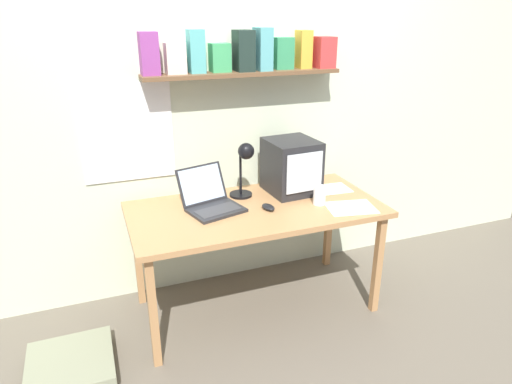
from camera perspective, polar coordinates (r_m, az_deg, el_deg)
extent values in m
plane|color=#655C4F|center=(3.18, 0.00, -13.97)|extent=(12.00, 12.00, 0.00)
cube|color=beige|center=(3.09, -3.20, 11.31)|extent=(5.60, 0.06, 2.60)
cube|color=white|center=(2.95, -15.81, 7.10)|extent=(0.56, 0.01, 0.61)
cube|color=brown|center=(2.96, -1.58, 14.59)|extent=(1.27, 0.18, 0.02)
cube|color=#8B3B88|center=(2.84, -13.23, 16.49)|extent=(0.11, 0.12, 0.24)
cube|color=beige|center=(2.87, -10.08, 16.13)|extent=(0.12, 0.11, 0.18)
cube|color=#4FA6A5|center=(2.90, -7.51, 17.03)|extent=(0.09, 0.11, 0.25)
cube|color=#3B9D5C|center=(2.94, -4.55, 16.40)|extent=(0.12, 0.11, 0.17)
cube|color=#1B2B25|center=(2.97, -1.57, 17.24)|extent=(0.11, 0.15, 0.25)
cube|color=#519DA2|center=(3.01, 0.85, 17.43)|extent=(0.09, 0.15, 0.26)
cube|color=#328957|center=(3.09, 3.35, 16.93)|extent=(0.12, 0.11, 0.20)
cube|color=gold|center=(3.15, 5.96, 17.32)|extent=(0.08, 0.11, 0.24)
cube|color=#C13635|center=(3.19, 8.41, 16.90)|extent=(0.12, 0.15, 0.20)
cube|color=#AE7D4D|center=(2.83, 0.00, -2.22)|extent=(1.55, 0.76, 0.03)
cube|color=#AE7D4D|center=(2.59, -12.74, -14.52)|extent=(0.04, 0.05, 0.69)
cube|color=#AE7D4D|center=(3.05, 14.97, -8.73)|extent=(0.04, 0.05, 0.69)
cube|color=#AE7D4D|center=(3.13, -14.56, -7.89)|extent=(0.04, 0.05, 0.69)
cube|color=#AE7D4D|center=(3.52, 9.05, -3.97)|extent=(0.04, 0.05, 0.69)
cube|color=#232326|center=(3.02, 4.42, 3.25)|extent=(0.33, 0.35, 0.35)
cube|color=silver|center=(2.88, 6.05, 2.45)|extent=(0.25, 0.03, 0.25)
cube|color=#232326|center=(2.76, -5.00, -2.28)|extent=(0.36, 0.31, 0.02)
cube|color=#38383A|center=(2.75, -4.81, -2.21)|extent=(0.29, 0.20, 0.00)
cube|color=#232326|center=(2.85, -6.81, 0.99)|extent=(0.33, 0.18, 0.22)
cube|color=silver|center=(2.85, -6.81, 0.99)|extent=(0.29, 0.16, 0.20)
cylinder|color=black|center=(2.99, -1.91, -0.31)|extent=(0.15, 0.15, 0.01)
cylinder|color=black|center=(2.94, -1.95, 2.56)|extent=(0.02, 0.02, 0.30)
sphere|color=black|center=(2.84, -1.25, 5.13)|extent=(0.10, 0.10, 0.10)
cylinder|color=white|center=(2.87, 7.93, -0.40)|extent=(0.08, 0.08, 0.12)
cylinder|color=orange|center=(2.88, 7.91, -0.71)|extent=(0.07, 0.07, 0.09)
ellipsoid|color=black|center=(2.78, 1.54, -1.91)|extent=(0.08, 0.12, 0.03)
cube|color=white|center=(3.15, 9.55, 0.41)|extent=(0.23, 0.20, 0.00)
cube|color=white|center=(2.87, 11.76, -1.92)|extent=(0.33, 0.27, 0.00)
cube|color=gray|center=(2.85, -22.13, -19.57)|extent=(0.45, 0.45, 0.09)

